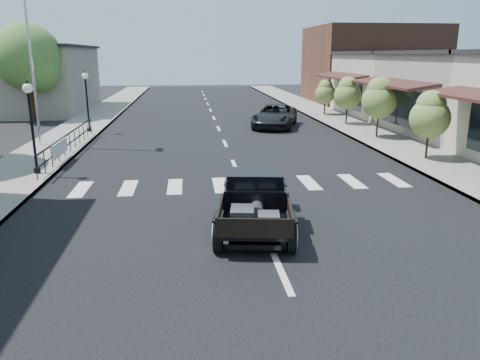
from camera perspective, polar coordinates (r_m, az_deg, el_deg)
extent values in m
plane|color=black|center=(12.84, 2.47, -5.44)|extent=(120.00, 120.00, 0.00)
cube|color=black|center=(27.31, -2.36, 5.62)|extent=(14.00, 80.00, 0.02)
cube|color=gray|center=(28.03, -20.03, 5.10)|extent=(3.00, 80.00, 0.15)
cube|color=gray|center=(29.15, 14.64, 5.87)|extent=(3.00, 80.00, 0.15)
cube|color=gray|center=(42.03, -25.05, 10.98)|extent=(10.00, 12.00, 5.00)
cube|color=#BBB39E|center=(37.92, 20.44, 10.76)|extent=(10.00, 9.00, 4.50)
cube|color=brown|center=(47.21, 15.66, 13.34)|extent=(11.00, 10.00, 7.00)
cylinder|color=silver|center=(25.01, -24.51, 16.89)|extent=(0.12, 0.12, 11.39)
imported|color=black|center=(29.86, 4.26, 7.77)|extent=(3.93, 5.66, 1.43)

